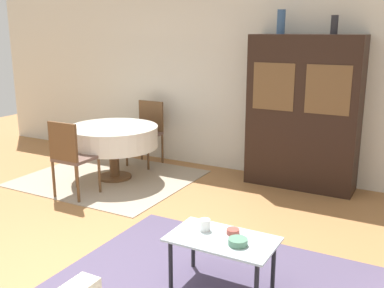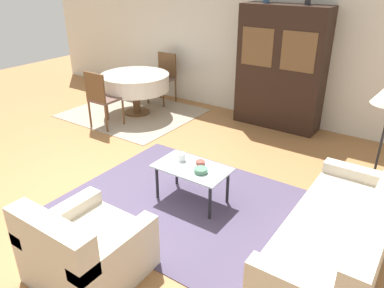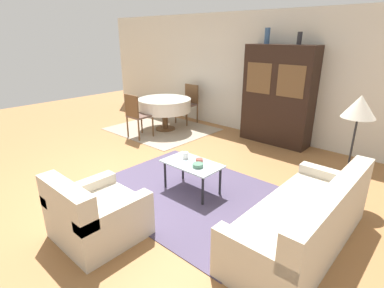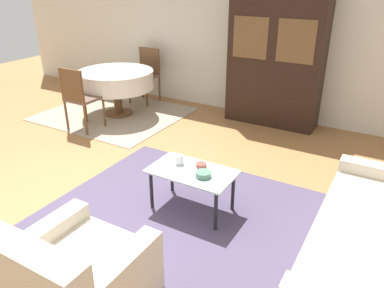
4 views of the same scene
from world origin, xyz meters
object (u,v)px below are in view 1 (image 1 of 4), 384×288
object	(u,v)px
coffee_table	(222,244)
display_cabinet	(303,113)
dining_table	(113,137)
cup	(205,225)
bowl	(238,242)
vase_tall	(281,22)
dining_chair_near	(70,154)
vase_short	(334,25)
bowl_small	(233,231)
dining_chair_far	(147,129)

from	to	relation	value
coffee_table	display_cabinet	size ratio (longest dim) A/B	0.43
dining_table	cup	bearing A→B (deg)	-37.07
bowl	vase_tall	xyz separation A→B (m)	(-0.66, 2.87, 1.70)
dining_chair_near	coffee_table	bearing A→B (deg)	-21.32
cup	vase_short	size ratio (longest dim) A/B	0.43
bowl	vase_tall	distance (m)	3.40
vase_short	coffee_table	bearing A→B (deg)	-93.55
bowl_small	vase_tall	xyz separation A→B (m)	(-0.55, 2.71, 1.71)
dining_table	vase_short	distance (m)	3.28
coffee_table	bowl	world-z (taller)	bowl
display_cabinet	dining_table	xyz separation A→B (m)	(-2.42, -0.97, -0.40)
dining_table	dining_chair_far	size ratio (longest dim) A/B	1.28
display_cabinet	dining_chair_far	bearing A→B (deg)	-177.24
bowl	vase_short	xyz separation A→B (m)	(0.02, 2.87, 1.66)
dining_table	dining_chair_near	xyz separation A→B (m)	(0.00, -0.85, -0.04)
dining_chair_near	vase_tall	size ratio (longest dim) A/B	3.18
vase_tall	vase_short	bearing A→B (deg)	0.00
vase_tall	coffee_table	bearing A→B (deg)	-79.89
dining_chair_far	coffee_table	bearing A→B (deg)	133.43
dining_chair_far	cup	distance (m)	3.55
coffee_table	vase_tall	world-z (taller)	vase_tall
dining_chair_near	vase_short	size ratio (longest dim) A/B	4.28
display_cabinet	vase_tall	xyz separation A→B (m)	(-0.36, 0.00, 1.17)
display_cabinet	dining_chair_near	bearing A→B (deg)	-143.00
vase_tall	dining_table	bearing A→B (deg)	-154.75
dining_table	dining_chair_near	size ratio (longest dim) A/B	1.28
display_cabinet	cup	distance (m)	2.81
coffee_table	vase_short	distance (m)	3.32
cup	display_cabinet	bearing A→B (deg)	89.01
bowl	dining_chair_far	bearing A→B (deg)	134.58
vase_short	vase_tall	bearing A→B (deg)	-180.00
vase_tall	dining_chair_far	bearing A→B (deg)	-176.73
dining_chair_near	dining_chair_far	xyz separation A→B (m)	(0.00, 1.71, 0.00)
bowl_small	display_cabinet	bearing A→B (deg)	93.92
dining_table	bowl_small	distance (m)	3.13
dining_chair_near	bowl_small	size ratio (longest dim) A/B	9.20
dining_table	dining_chair_far	distance (m)	0.85
bowl	vase_tall	size ratio (longest dim) A/B	0.49
dining_table	bowl	size ratio (longest dim) A/B	8.28
vase_short	bowl	bearing A→B (deg)	-90.39
bowl_small	vase_short	bearing A→B (deg)	87.21
display_cabinet	bowl	bearing A→B (deg)	-84.08
coffee_table	bowl	distance (m)	0.18
dining_table	coffee_table	bearing A→B (deg)	-35.88
dining_chair_far	dining_table	bearing A→B (deg)	90.00
dining_table	vase_tall	world-z (taller)	vase_tall
dining_table	dining_chair_far	xyz separation A→B (m)	(0.00, 0.85, -0.04)
bowl	dining_chair_near	bearing A→B (deg)	158.86
dining_chair_far	display_cabinet	bearing A→B (deg)	-177.24
vase_tall	bowl	bearing A→B (deg)	-77.09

